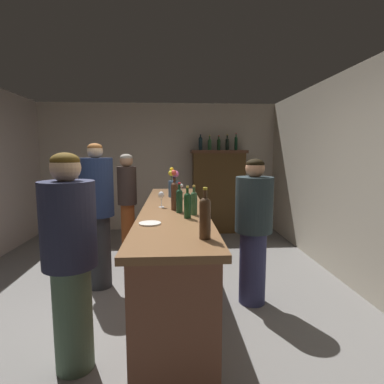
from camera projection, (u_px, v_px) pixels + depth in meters
floor at (145, 318)px, 2.99m from camera, size 9.25×9.25×0.00m
wall_back at (159, 167)px, 6.41m from camera, size 4.94×0.12×2.62m
bar_counter at (174, 253)px, 3.31m from camera, size 0.64×3.20×1.05m
display_cabinet at (218, 190)px, 6.22m from camera, size 1.11×0.46×1.67m
wine_bottle_riesling at (179, 199)px, 2.88m from camera, size 0.06×0.06×0.29m
wine_bottle_rose at (205, 216)px, 1.99m from camera, size 0.08×0.08×0.34m
wine_bottle_merlot at (187, 204)px, 2.63m from camera, size 0.06×0.06×0.28m
wine_bottle_pinot at (174, 195)px, 3.01m from camera, size 0.07×0.07×0.33m
wine_bottle_syrah at (194, 202)px, 2.78m from camera, size 0.06×0.06×0.27m
wine_glass_front at (161, 196)px, 3.16m from camera, size 0.06×0.06×0.17m
wine_glass_mid at (181, 186)px, 4.39m from camera, size 0.06×0.06×0.12m
flower_arrangement at (174, 184)px, 3.91m from camera, size 0.14×0.16×0.38m
cheese_plate at (150, 223)px, 2.42m from camera, size 0.18×0.18×0.01m
display_bottle_left at (200, 143)px, 6.08m from camera, size 0.08×0.08×0.31m
display_bottle_midleft at (210, 144)px, 6.09m from camera, size 0.08×0.08×0.30m
display_bottle_center at (219, 144)px, 6.10m from camera, size 0.07×0.07×0.29m
display_bottle_midright at (227, 143)px, 6.11m from camera, size 0.07×0.07×0.31m
display_bottle_right at (236, 143)px, 6.12m from camera, size 0.06×0.06×0.34m
patron_redhead at (127, 198)px, 4.87m from camera, size 0.30×0.30×1.60m
patron_in_grey at (97, 210)px, 3.59m from camera, size 0.39×0.39×1.72m
patron_near_entrance at (70, 255)px, 2.20m from camera, size 0.39×0.39×1.62m
bartender at (254, 226)px, 3.22m from camera, size 0.39×0.39×1.56m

